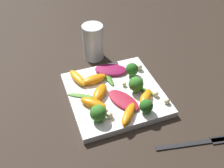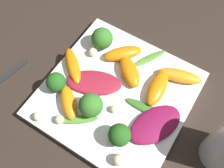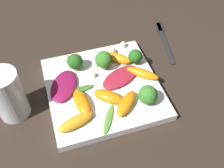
# 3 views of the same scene
# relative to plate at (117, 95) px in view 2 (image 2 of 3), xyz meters

# --- Properties ---
(ground_plane) EXTENTS (2.40, 2.40, 0.00)m
(ground_plane) POSITION_rel_plate_xyz_m (0.00, 0.00, -0.01)
(ground_plane) COLOR #2D231C
(plate) EXTENTS (0.25, 0.25, 0.02)m
(plate) POSITION_rel_plate_xyz_m (0.00, 0.00, 0.00)
(plate) COLOR white
(plate) RESTS_ON ground_plane
(radicchio_leaf_0) EXTENTS (0.11, 0.09, 0.01)m
(radicchio_leaf_0) POSITION_rel_plate_xyz_m (-0.04, -0.01, 0.01)
(radicchio_leaf_0) COLOR maroon
(radicchio_leaf_0) RESTS_ON plate
(radicchio_leaf_1) EXTENTS (0.09, 0.11, 0.01)m
(radicchio_leaf_1) POSITION_rel_plate_xyz_m (0.08, -0.02, 0.02)
(radicchio_leaf_1) COLOR maroon
(radicchio_leaf_1) RESTS_ON plate
(orange_segment_0) EXTENTS (0.04, 0.08, 0.02)m
(orange_segment_0) POSITION_rel_plate_xyz_m (0.06, 0.04, 0.02)
(orange_segment_0) COLOR orange
(orange_segment_0) RESTS_ON plate
(orange_segment_1) EXTENTS (0.07, 0.07, 0.02)m
(orange_segment_1) POSITION_rel_plate_xyz_m (-0.09, 0.00, 0.02)
(orange_segment_1) COLOR orange
(orange_segment_1) RESTS_ON plate
(orange_segment_2) EXTENTS (0.06, 0.06, 0.02)m
(orange_segment_2) POSITION_rel_plate_xyz_m (-0.06, -0.06, 0.02)
(orange_segment_2) COLOR orange
(orange_segment_2) RESTS_ON plate
(orange_segment_3) EXTENTS (0.08, 0.05, 0.02)m
(orange_segment_3) POSITION_rel_plate_xyz_m (0.08, 0.08, 0.02)
(orange_segment_3) COLOR orange
(orange_segment_3) RESTS_ON plate
(orange_segment_4) EXTENTS (0.07, 0.07, 0.02)m
(orange_segment_4) POSITION_rel_plate_xyz_m (-0.00, 0.04, 0.02)
(orange_segment_4) COLOR orange
(orange_segment_4) RESTS_ON plate
(orange_segment_5) EXTENTS (0.07, 0.07, 0.02)m
(orange_segment_5) POSITION_rel_plate_xyz_m (-0.03, 0.07, 0.02)
(orange_segment_5) COLOR orange
(orange_segment_5) RESTS_ON plate
(broccoli_floret_0) EXTENTS (0.04, 0.04, 0.05)m
(broccoli_floret_0) POSITION_rel_plate_xyz_m (-0.02, -0.05, 0.03)
(broccoli_floret_0) COLOR #84AD5B
(broccoli_floret_0) RESTS_ON plate
(broccoli_floret_1) EXTENTS (0.03, 0.03, 0.04)m
(broccoli_floret_1) POSITION_rel_plate_xyz_m (-0.09, -0.05, 0.03)
(broccoli_floret_1) COLOR #84AD5B
(broccoli_floret_1) RESTS_ON plate
(broccoli_floret_2) EXTENTS (0.04, 0.04, 0.04)m
(broccoli_floret_2) POSITION_rel_plate_xyz_m (0.05, -0.07, 0.03)
(broccoli_floret_2) COLOR #7A9E51
(broccoli_floret_2) RESTS_ON plate
(broccoli_floret_3) EXTENTS (0.04, 0.04, 0.04)m
(broccoli_floret_3) POSITION_rel_plate_xyz_m (-0.08, 0.07, 0.03)
(broccoli_floret_3) COLOR #7A9E51
(broccoli_floret_3) RESTS_ON plate
(arugula_sprig_0) EXTENTS (0.05, 0.07, 0.00)m
(arugula_sprig_0) POSITION_rel_plate_xyz_m (0.01, 0.09, 0.01)
(arugula_sprig_0) COLOR #518E33
(arugula_sprig_0) RESTS_ON plate
(arugula_sprig_1) EXTENTS (0.06, 0.05, 0.01)m
(arugula_sprig_1) POSITION_rel_plate_xyz_m (-0.03, -0.08, 0.01)
(arugula_sprig_1) COLOR #518E33
(arugula_sprig_1) RESTS_ON plate
(arugula_sprig_2) EXTENTS (0.08, 0.02, 0.01)m
(arugula_sprig_2) POSITION_rel_plate_xyz_m (0.06, 0.00, 0.01)
(arugula_sprig_2) COLOR #3D7528
(arugula_sprig_2) RESTS_ON plate
(macadamia_nut_0) EXTENTS (0.01, 0.01, 0.01)m
(macadamia_nut_0) POSITION_rel_plate_xyz_m (0.01, -0.03, 0.02)
(macadamia_nut_0) COLOR beige
(macadamia_nut_0) RESTS_ON plate
(macadamia_nut_1) EXTENTS (0.02, 0.02, 0.02)m
(macadamia_nut_1) POSITION_rel_plate_xyz_m (-0.09, -0.11, 0.02)
(macadamia_nut_1) COLOR beige
(macadamia_nut_1) RESTS_ON plate
(macadamia_nut_2) EXTENTS (0.02, 0.02, 0.02)m
(macadamia_nut_2) POSITION_rel_plate_xyz_m (0.06, -0.10, 0.02)
(macadamia_nut_2) COLOR beige
(macadamia_nut_2) RESTS_ON plate
(macadamia_nut_3) EXTENTS (0.02, 0.02, 0.02)m
(macadamia_nut_3) POSITION_rel_plate_xyz_m (-0.05, -0.10, 0.02)
(macadamia_nut_3) COLOR beige
(macadamia_nut_3) RESTS_ON plate
(macadamia_nut_4) EXTENTS (0.02, 0.02, 0.02)m
(macadamia_nut_4) POSITION_rel_plate_xyz_m (-0.08, 0.04, 0.02)
(macadamia_nut_4) COLOR beige
(macadamia_nut_4) RESTS_ON plate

